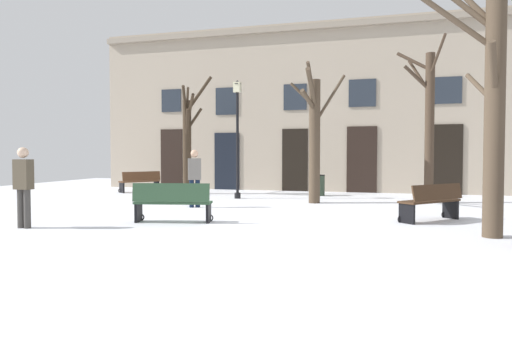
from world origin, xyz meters
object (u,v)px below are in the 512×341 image
(person_by_shop_door, at_px, (24,183))
(person_crossing_plaza, at_px, (195,175))
(tree_near_facade, at_px, (188,139))
(streetlamp, at_px, (237,127))
(tree_foreground, at_px, (314,134))
(tree_left_of_center, at_px, (429,121))
(bench_far_corner, at_px, (432,202))
(tree_right_of_center, at_px, (492,107))
(bench_back_to_back_left, at_px, (173,202))
(litter_bin, at_px, (319,185))
(bench_by_litter_bin, at_px, (140,181))

(person_by_shop_door, relative_size, person_crossing_plaza, 1.01)
(tree_near_facade, distance_m, streetlamp, 2.77)
(tree_foreground, bearing_deg, tree_left_of_center, 18.71)
(tree_left_of_center, distance_m, streetlamp, 6.45)
(tree_near_facade, xyz_separation_m, person_crossing_plaza, (2.10, -4.18, -1.24))
(bench_far_corner, bearing_deg, tree_right_of_center, 67.35)
(person_crossing_plaza, bearing_deg, bench_back_to_back_left, 77.37)
(tree_right_of_center, relative_size, bench_back_to_back_left, 2.72)
(litter_bin, distance_m, person_crossing_plaza, 5.75)
(tree_right_of_center, height_order, bench_far_corner, tree_right_of_center)
(tree_left_of_center, relative_size, bench_by_litter_bin, 3.17)
(bench_back_to_back_left, bearing_deg, tree_left_of_center, -146.06)
(tree_foreground, xyz_separation_m, bench_back_to_back_left, (-2.52, -5.11, -1.77))
(tree_near_facade, xyz_separation_m, streetlamp, (2.47, -1.21, 0.36))
(tree_right_of_center, xyz_separation_m, streetlamp, (-7.08, 5.95, 0.06))
(tree_foreground, distance_m, tree_near_facade, 5.71)
(tree_right_of_center, distance_m, bench_back_to_back_left, 7.02)
(tree_foreground, bearing_deg, tree_near_facade, 159.33)
(tree_left_of_center, bearing_deg, litter_bin, 158.34)
(tree_left_of_center, bearing_deg, person_by_shop_door, -137.93)
(tree_near_facade, xyz_separation_m, litter_bin, (5.10, 0.69, -1.79))
(tree_foreground, bearing_deg, person_crossing_plaza, -146.35)
(tree_right_of_center, distance_m, tree_near_facade, 11.94)
(bench_by_litter_bin, bearing_deg, bench_back_to_back_left, 70.33)
(streetlamp, relative_size, litter_bin, 5.27)
(bench_by_litter_bin, bearing_deg, tree_near_facade, 118.04)
(tree_right_of_center, distance_m, tree_foreground, 6.65)
(tree_near_facade, bearing_deg, litter_bin, 7.75)
(streetlamp, distance_m, bench_by_litter_bin, 5.45)
(streetlamp, bearing_deg, bench_by_litter_bin, 162.38)
(person_by_shop_door, bearing_deg, tree_foreground, 54.60)
(tree_right_of_center, height_order, bench_back_to_back_left, tree_right_of_center)
(bench_far_corner, bearing_deg, person_by_shop_door, -25.40)
(litter_bin, relative_size, bench_back_to_back_left, 0.43)
(tree_left_of_center, xyz_separation_m, bench_far_corner, (-0.24, -4.43, -2.19))
(tree_foreground, height_order, litter_bin, tree_foreground)
(tree_foreground, xyz_separation_m, litter_bin, (-0.24, 2.71, -1.85))
(litter_bin, relative_size, bench_far_corner, 0.49)
(bench_far_corner, bearing_deg, streetlamp, -80.78)
(streetlamp, distance_m, bench_far_corner, 7.68)
(litter_bin, bearing_deg, bench_by_litter_bin, -177.04)
(tree_near_facade, bearing_deg, bench_back_to_back_left, -68.35)
(tree_near_facade, relative_size, litter_bin, 5.80)
(tree_near_facade, bearing_deg, person_crossing_plaza, -63.31)
(tree_near_facade, height_order, tree_left_of_center, tree_left_of_center)
(bench_far_corner, height_order, person_crossing_plaza, person_crossing_plaza)
(tree_left_of_center, bearing_deg, bench_far_corner, -93.11)
(streetlamp, relative_size, person_by_shop_door, 2.41)
(tree_right_of_center, distance_m, bench_far_corner, 2.92)
(tree_foreground, distance_m, litter_bin, 3.29)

